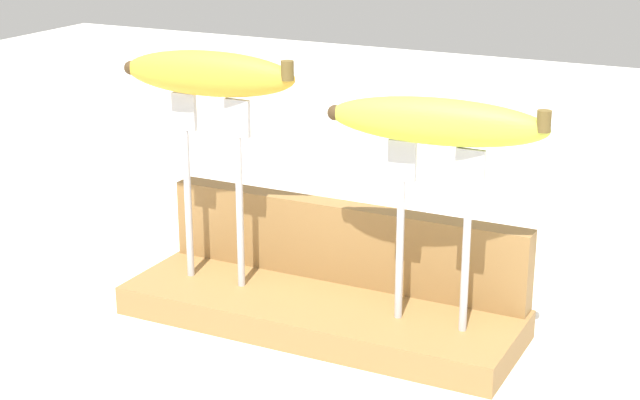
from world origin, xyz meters
TOP-DOWN VIEW (x-y plane):
  - ground_plane at (0.00, 0.00)m, footprint 3.00×3.00m
  - wooden_board at (0.00, 0.00)m, footprint 0.39×0.13m
  - board_backstop at (0.00, 0.05)m, footprint 0.38×0.02m
  - fork_stand_left at (-0.11, -0.01)m, footprint 0.09×0.01m
  - fork_stand_right at (0.11, -0.01)m, footprint 0.09×0.01m
  - banana_raised_left at (-0.11, -0.01)m, footprint 0.18×0.06m
  - banana_raised_right at (0.11, -0.01)m, footprint 0.20×0.06m
  - fork_fallen_near at (-0.06, 0.33)m, footprint 0.12×0.17m

SIDE VIEW (x-z plane):
  - ground_plane at x=0.00m, z-range 0.00..0.00m
  - fork_fallen_near at x=-0.06m, z-range 0.00..0.01m
  - wooden_board at x=0.00m, z-range 0.00..0.03m
  - board_backstop at x=0.00m, z-range 0.03..0.11m
  - fork_stand_right at x=0.11m, z-range 0.05..0.21m
  - fork_stand_left at x=-0.11m, z-range 0.05..0.24m
  - banana_raised_right at x=0.11m, z-range 0.20..0.24m
  - banana_raised_left at x=-0.11m, z-range 0.22..0.26m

